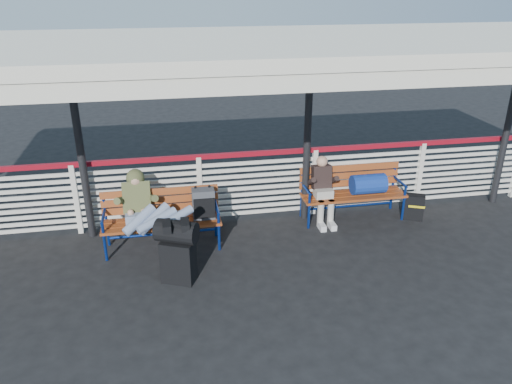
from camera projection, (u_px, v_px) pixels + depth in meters
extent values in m
plane|color=black|center=(213.00, 283.00, 6.93)|extent=(60.00, 60.00, 0.00)
cube|color=silver|center=(200.00, 191.00, 8.41)|extent=(12.00, 0.04, 1.04)
cube|color=maroon|center=(198.00, 157.00, 8.17)|extent=(12.00, 0.06, 0.08)
cube|color=silver|center=(198.00, 46.00, 6.52)|extent=(12.60, 3.60, 0.16)
cube|color=silver|center=(213.00, 81.00, 5.00)|extent=(12.60, 0.06, 0.30)
cylinder|color=black|center=(80.00, 149.00, 7.61)|extent=(0.12, 0.12, 3.00)
cylinder|color=black|center=(307.00, 136.00, 8.23)|extent=(0.12, 0.12, 3.00)
cylinder|color=black|center=(508.00, 125.00, 8.86)|extent=(0.12, 0.12, 3.00)
cube|color=black|center=(178.00, 261.00, 6.87)|extent=(0.52, 0.43, 0.61)
cylinder|color=black|center=(176.00, 232.00, 6.69)|extent=(0.64, 0.52, 0.31)
cube|color=#943D1C|center=(162.00, 223.00, 7.64)|extent=(1.80, 0.50, 0.04)
cube|color=#943D1C|center=(160.00, 200.00, 7.76)|extent=(1.80, 0.10, 0.40)
cylinder|color=navy|center=(105.00, 247.00, 7.40)|extent=(0.04, 0.04, 0.45)
cylinder|color=navy|center=(219.00, 237.00, 7.69)|extent=(0.04, 0.04, 0.45)
cylinder|color=navy|center=(106.00, 220.00, 7.73)|extent=(0.04, 0.04, 0.90)
cylinder|color=navy|center=(215.00, 211.00, 8.03)|extent=(0.04, 0.04, 0.90)
cube|color=#4E5056|center=(204.00, 204.00, 7.66)|extent=(0.34, 0.21, 0.48)
cube|color=#943D1C|center=(354.00, 195.00, 8.60)|extent=(1.80, 0.50, 0.04)
cube|color=#943D1C|center=(349.00, 175.00, 8.73)|extent=(1.80, 0.10, 0.40)
cylinder|color=navy|center=(309.00, 216.00, 8.36)|extent=(0.04, 0.04, 0.45)
cylinder|color=navy|center=(403.00, 208.00, 8.65)|extent=(0.04, 0.04, 0.45)
cylinder|color=navy|center=(302.00, 193.00, 8.70)|extent=(0.04, 0.04, 0.90)
cylinder|color=navy|center=(393.00, 186.00, 8.99)|extent=(0.04, 0.04, 0.90)
cylinder|color=navy|center=(368.00, 184.00, 8.57)|extent=(0.59, 0.34, 0.34)
cube|color=#7E92AA|center=(138.00, 218.00, 7.59)|extent=(0.36, 0.26, 0.18)
cube|color=#4E572E|center=(137.00, 197.00, 7.66)|extent=(0.42, 0.38, 0.53)
sphere|color=#4E572E|center=(135.00, 178.00, 7.64)|extent=(0.28, 0.28, 0.28)
sphere|color=tan|center=(135.00, 179.00, 7.61)|extent=(0.21, 0.21, 0.21)
cube|color=black|center=(167.00, 226.00, 6.56)|extent=(0.11, 0.27, 0.10)
cube|color=black|center=(185.00, 225.00, 6.60)|extent=(0.11, 0.27, 0.10)
cube|color=#B2AEA1|center=(323.00, 193.00, 8.47)|extent=(0.30, 0.24, 0.16)
cube|color=black|center=(321.00, 177.00, 8.50)|extent=(0.32, 0.23, 0.42)
sphere|color=tan|center=(322.00, 161.00, 8.41)|extent=(0.19, 0.19, 0.19)
cylinder|color=#B2AEA1|center=(320.00, 214.00, 8.41)|extent=(0.11, 0.11, 0.46)
cylinder|color=#B2AEA1|center=(331.00, 213.00, 8.44)|extent=(0.11, 0.11, 0.46)
cube|color=silver|center=(322.00, 226.00, 8.40)|extent=(0.10, 0.24, 0.10)
cube|color=silver|center=(332.00, 226.00, 8.43)|extent=(0.10, 0.24, 0.10)
cube|color=black|center=(414.00, 207.00, 8.69)|extent=(0.37, 0.30, 0.46)
cube|color=yellow|center=(417.00, 207.00, 8.58)|extent=(0.26, 0.13, 0.04)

